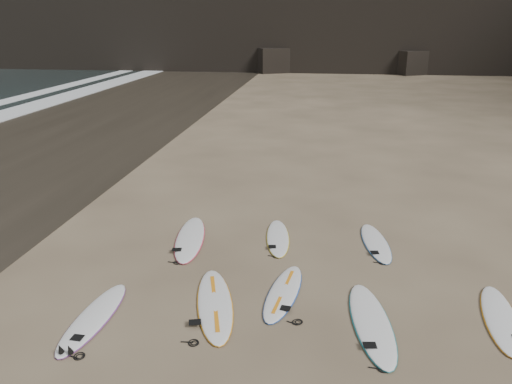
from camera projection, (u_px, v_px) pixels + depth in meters
The scene contains 10 objects.
ground at pixel (321, 304), 9.74m from camera, with size 240.00×240.00×0.00m, color #897559.
wet_sand at pixel (11, 153), 20.79m from camera, with size 12.00×200.00×0.01m, color #383026.
surfboard_0 at pixel (94, 317), 9.25m from camera, with size 0.59×2.46×0.09m, color white.
surfboard_1 at pixel (215, 303), 9.69m from camera, with size 0.65×2.73×0.10m, color white.
surfboard_2 at pixel (283, 292), 10.11m from camera, with size 0.56×2.34×0.08m, color white.
surfboard_3 at pixel (372, 322), 9.09m from camera, with size 0.66×2.73×0.10m, color white.
surfboard_4 at pixel (501, 318), 9.23m from camera, with size 0.58×2.42×0.09m, color white.
surfboard_5 at pixel (190, 238), 12.58m from camera, with size 0.67×2.79×0.10m, color white.
surfboard_6 at pixel (278, 237), 12.64m from camera, with size 0.55×2.28×0.08m, color white.
surfboard_7 at pixel (376, 242), 12.35m from camera, with size 0.56×2.33×0.08m, color white.
Camera 1 is at (-0.08, -8.58, 5.27)m, focal length 35.00 mm.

